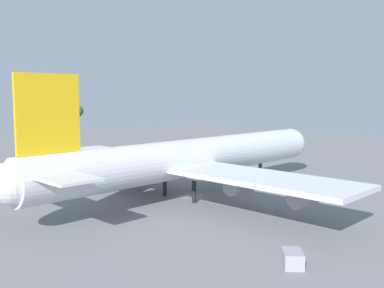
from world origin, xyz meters
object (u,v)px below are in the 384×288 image
(catering_truck, at_px, (180,157))
(cargo_airplane, at_px, (191,158))
(safety_cone_nose, at_px, (277,170))
(baggage_tug, at_px, (8,191))
(cargo_container_fore, at_px, (292,259))

(catering_truck, bearing_deg, cargo_airplane, -131.52)
(safety_cone_nose, bearing_deg, cargo_airplane, -174.67)
(baggage_tug, bearing_deg, safety_cone_nose, -19.56)
(baggage_tug, height_order, cargo_container_fore, baggage_tug)
(cargo_container_fore, relative_size, safety_cone_nose, 4.66)
(baggage_tug, xyz_separation_m, safety_cone_nose, (53.28, -18.93, -0.78))
(cargo_container_fore, bearing_deg, catering_truck, 55.01)
(cargo_airplane, bearing_deg, cargo_container_fore, -117.11)
(catering_truck, xyz_separation_m, cargo_container_fore, (-41.34, -59.08, -0.35))
(baggage_tug, distance_m, cargo_container_fore, 51.69)
(cargo_airplane, height_order, safety_cone_nose, cargo_airplane)
(catering_truck, relative_size, cargo_container_fore, 1.39)
(cargo_container_fore, height_order, safety_cone_nose, cargo_container_fore)
(baggage_tug, bearing_deg, catering_truck, 9.23)
(baggage_tug, bearing_deg, cargo_container_fore, -82.03)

